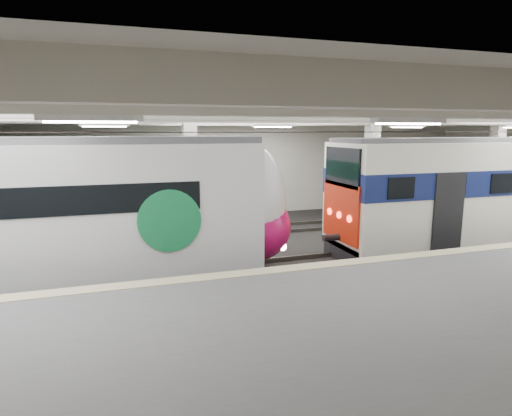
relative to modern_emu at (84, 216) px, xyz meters
name	(u,v)px	position (x,y,z in m)	size (l,w,h in m)	color
station_hall	(315,181)	(6.70, -1.74, 0.99)	(36.00, 24.00, 5.75)	black
modern_emu	(84,216)	(0.00, 0.00, 0.00)	(14.26, 2.94, 4.58)	white
older_rer	(489,191)	(15.31, 0.00, 0.10)	(13.61, 3.00, 4.48)	white
far_train	(59,191)	(-1.31, 5.50, 0.05)	(14.04, 3.26, 4.46)	white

